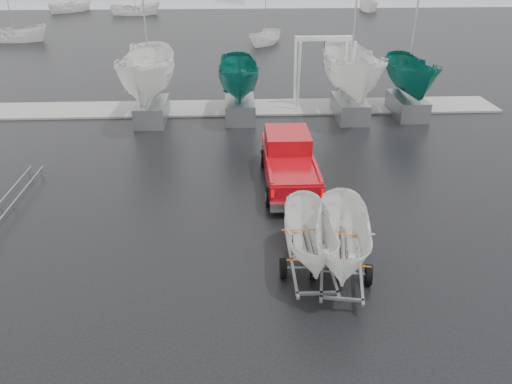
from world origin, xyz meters
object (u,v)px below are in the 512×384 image
pickup_truck (289,159)px  trailer_hitched (313,202)px  boat_hoist (323,62)px  trailer_parked (347,200)px

pickup_truck → trailer_hitched: (-0.05, -6.34, 1.40)m
pickup_truck → boat_hoist: size_ratio=1.39×
pickup_truck → trailer_parked: 6.88m
pickup_truck → trailer_hitched: bearing=-90.0°
trailer_hitched → boat_hoist: 16.60m
trailer_parked → boat_hoist: bearing=93.3°
pickup_truck → boat_hoist: (3.02, 9.97, 1.68)m
pickup_truck → trailer_parked: trailer_parked is taller
trailer_hitched → boat_hoist: trailer_hitched is taller
pickup_truck → boat_hoist: 10.55m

